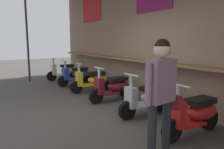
{
  "coord_description": "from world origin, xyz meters",
  "views": [
    {
      "loc": [
        4.2,
        -2.11,
        1.65
      ],
      "look_at": [
        -0.6,
        0.94,
        0.76
      ],
      "focal_mm": 34.46,
      "sensor_mm": 36.0,
      "label": 1
    }
  ],
  "objects": [
    {
      "name": "scooter_yellow",
      "position": [
        -1.97,
        1.08,
        0.39
      ],
      "size": [
        0.5,
        1.4,
        0.97
      ],
      "rotation": [
        0.0,
        0.0,
        -1.65
      ],
      "color": "gold",
      "rests_on": "ground_plane"
    },
    {
      "name": "scooter_red",
      "position": [
        1.93,
        1.08,
        0.39
      ],
      "size": [
        0.46,
        1.4,
        0.97
      ],
      "rotation": [
        0.0,
        0.0,
        -1.58
      ],
      "color": "red",
      "rests_on": "ground_plane"
    },
    {
      "name": "scooter_maroon",
      "position": [
        -0.71,
        1.08,
        0.39
      ],
      "size": [
        0.46,
        1.4,
        0.97
      ],
      "rotation": [
        0.0,
        0.0,
        -1.53
      ],
      "color": "maroon",
      "rests_on": "ground_plane"
    },
    {
      "name": "ground_plane",
      "position": [
        0.0,
        0.0,
        0.0
      ],
      "size": [
        33.47,
        33.47,
        0.0
      ],
      "primitive_type": "plane",
      "color": "#474442"
    },
    {
      "name": "market_stall_facade",
      "position": [
        0.0,
        1.86,
        2.17
      ],
      "size": [
        11.95,
        2.54,
        3.94
      ],
      "color": "#7F6651",
      "rests_on": "ground_plane"
    },
    {
      "name": "shopper_with_handbag",
      "position": [
        2.16,
        -0.01,
        1.02
      ],
      "size": [
        0.31,
        0.66,
        1.68
      ],
      "rotation": [
        0.0,
        0.0,
        3.25
      ],
      "color": "#232328",
      "rests_on": "ground_plane"
    },
    {
      "name": "scooter_cream",
      "position": [
        -4.62,
        1.08,
        0.39
      ],
      "size": [
        0.46,
        1.4,
        0.97
      ],
      "rotation": [
        0.0,
        0.0,
        -1.56
      ],
      "color": "beige",
      "rests_on": "ground_plane"
    },
    {
      "name": "scooter_blue",
      "position": [
        -3.26,
        1.08,
        0.39
      ],
      "size": [
        0.46,
        1.4,
        0.97
      ],
      "rotation": [
        0.0,
        0.0,
        -1.53
      ],
      "color": "#233D9E",
      "rests_on": "ground_plane"
    },
    {
      "name": "scooter_silver",
      "position": [
        0.69,
        1.08,
        0.39
      ],
      "size": [
        0.46,
        1.4,
        0.97
      ],
      "rotation": [
        0.0,
        0.0,
        -1.57
      ],
      "color": "#B2B5BA",
      "rests_on": "ground_plane"
    }
  ]
}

